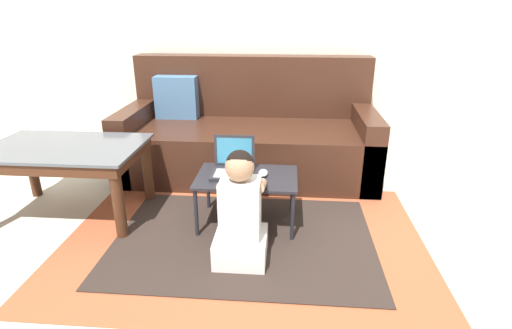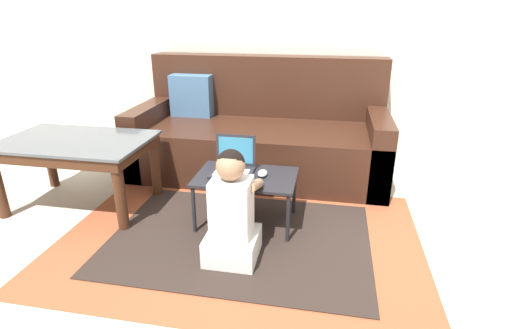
{
  "view_description": "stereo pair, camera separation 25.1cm",
  "coord_description": "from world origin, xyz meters",
  "px_view_note": "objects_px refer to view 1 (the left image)",
  "views": [
    {
      "loc": [
        0.14,
        -2.15,
        1.32
      ],
      "look_at": [
        -0.05,
        0.18,
        0.4
      ],
      "focal_mm": 28.0,
      "sensor_mm": 36.0,
      "label": 1
    },
    {
      "loc": [
        0.39,
        -2.12,
        1.32
      ],
      "look_at": [
        -0.05,
        0.18,
        0.4
      ],
      "focal_mm": 28.0,
      "sensor_mm": 36.0,
      "label": 2
    }
  ],
  "objects_px": {
    "computer_mouse": "(263,173)",
    "laptop_desk": "(247,181)",
    "coffee_table": "(66,157)",
    "laptop": "(233,168)",
    "couch": "(248,135)",
    "person_seated": "(241,214)"
  },
  "relations": [
    {
      "from": "computer_mouse",
      "to": "person_seated",
      "type": "xyz_separation_m",
      "value": [
        -0.09,
        -0.41,
        -0.07
      ]
    },
    {
      "from": "coffee_table",
      "to": "laptop_desk",
      "type": "xyz_separation_m",
      "value": [
        1.19,
        -0.03,
        -0.11
      ]
    },
    {
      "from": "couch",
      "to": "laptop",
      "type": "distance_m",
      "value": 0.91
    },
    {
      "from": "couch",
      "to": "computer_mouse",
      "type": "xyz_separation_m",
      "value": [
        0.19,
        -0.92,
        0.05
      ]
    },
    {
      "from": "couch",
      "to": "laptop_desk",
      "type": "relative_size",
      "value": 3.25
    },
    {
      "from": "couch",
      "to": "computer_mouse",
      "type": "height_order",
      "value": "couch"
    },
    {
      "from": "couch",
      "to": "laptop_desk",
      "type": "bearing_deg",
      "value": -84.81
    },
    {
      "from": "laptop",
      "to": "computer_mouse",
      "type": "height_order",
      "value": "laptop"
    },
    {
      "from": "couch",
      "to": "coffee_table",
      "type": "relative_size",
      "value": 2.08
    },
    {
      "from": "coffee_table",
      "to": "laptop_desk",
      "type": "height_order",
      "value": "coffee_table"
    },
    {
      "from": "computer_mouse",
      "to": "laptop_desk",
      "type": "bearing_deg",
      "value": -170.64
    },
    {
      "from": "coffee_table",
      "to": "person_seated",
      "type": "height_order",
      "value": "person_seated"
    },
    {
      "from": "laptop",
      "to": "couch",
      "type": "bearing_deg",
      "value": 89.63
    },
    {
      "from": "couch",
      "to": "computer_mouse",
      "type": "bearing_deg",
      "value": -78.55
    },
    {
      "from": "coffee_table",
      "to": "laptop_desk",
      "type": "distance_m",
      "value": 1.19
    },
    {
      "from": "laptop_desk",
      "to": "computer_mouse",
      "type": "height_order",
      "value": "computer_mouse"
    },
    {
      "from": "coffee_table",
      "to": "laptop",
      "type": "height_order",
      "value": "laptop"
    },
    {
      "from": "couch",
      "to": "laptop_desk",
      "type": "height_order",
      "value": "couch"
    },
    {
      "from": "coffee_table",
      "to": "computer_mouse",
      "type": "bearing_deg",
      "value": -0.65
    },
    {
      "from": "coffee_table",
      "to": "person_seated",
      "type": "relative_size",
      "value": 1.52
    },
    {
      "from": "couch",
      "to": "laptop",
      "type": "relative_size",
      "value": 7.86
    },
    {
      "from": "computer_mouse",
      "to": "laptop",
      "type": "bearing_deg",
      "value": 175.82
    }
  ]
}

